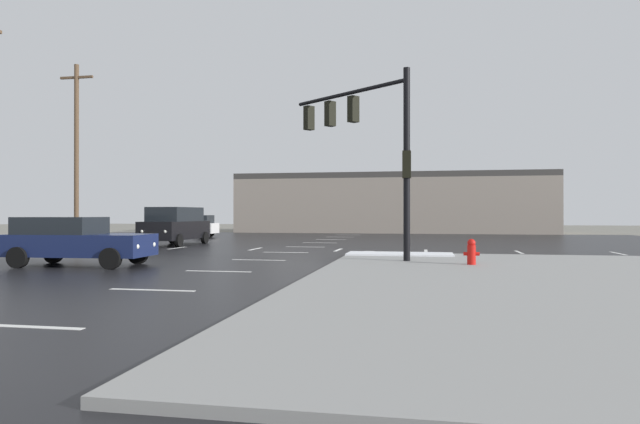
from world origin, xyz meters
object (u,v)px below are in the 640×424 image
suv_black (175,225)px  fire_hydrant (471,252)px  sedan_white (187,226)px  utility_pole_far (76,149)px  traffic_signal_mast (367,134)px  sedan_navy (75,240)px

suv_black → fire_hydrant: bearing=55.9°
suv_black → sedan_white: bearing=-158.8°
sedan_white → utility_pole_far: 8.62m
traffic_signal_mast → suv_black: traffic_signal_mast is taller
fire_hydrant → suv_black: (-14.56, 10.11, 0.55)m
suv_black → utility_pole_far: utility_pole_far is taller
traffic_signal_mast → fire_hydrant: 5.67m
traffic_signal_mast → sedan_navy: (-9.09, -3.61, -3.71)m
sedan_navy → utility_pole_far: size_ratio=0.42×
traffic_signal_mast → sedan_white: traffic_signal_mast is taller
sedan_white → suv_black: suv_black is taller
sedan_navy → utility_pole_far: bearing=121.6°
sedan_white → traffic_signal_mast: bearing=127.6°
fire_hydrant → sedan_white: sedan_white is taller
fire_hydrant → sedan_navy: bearing=-173.0°
fire_hydrant → sedan_navy: 12.60m
suv_black → utility_pole_far: size_ratio=0.44×
traffic_signal_mast → sedan_navy: 10.45m
fire_hydrant → suv_black: 17.74m
sedan_navy → fire_hydrant: bearing=4.2°
traffic_signal_mast → sedan_navy: size_ratio=1.39×
suv_black → utility_pole_far: 9.77m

